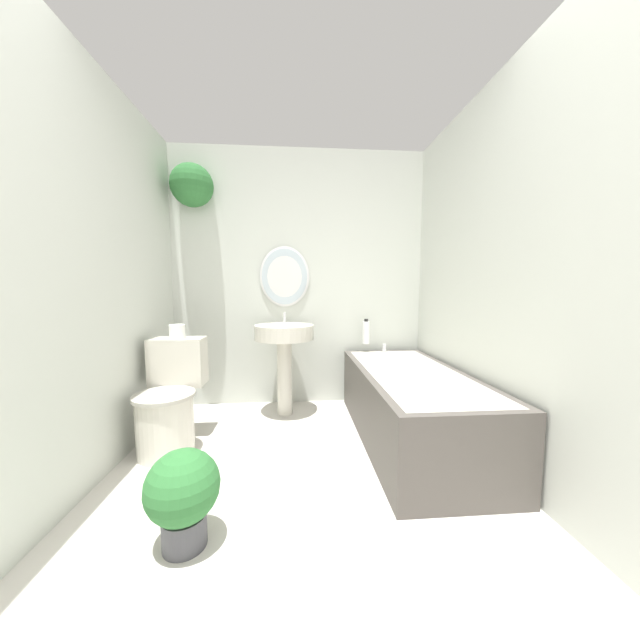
# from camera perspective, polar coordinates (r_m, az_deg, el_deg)

# --- Properties ---
(wall_back) EXTENTS (2.47, 0.36, 2.40)m
(wall_back) POSITION_cam_1_polar(r_m,az_deg,el_deg) (3.09, -5.85, 9.12)
(wall_back) COLOR silver
(wall_back) RESTS_ON ground_plane
(wall_left) EXTENTS (0.06, 2.67, 2.40)m
(wall_left) POSITION_cam_1_polar(r_m,az_deg,el_deg) (2.14, -37.49, 7.02)
(wall_left) COLOR silver
(wall_left) RESTS_ON ground_plane
(wall_right) EXTENTS (0.06, 2.67, 2.40)m
(wall_right) POSITION_cam_1_polar(r_m,az_deg,el_deg) (2.20, 30.63, 7.31)
(wall_right) COLOR silver
(wall_right) RESTS_ON ground_plane
(toilet) EXTENTS (0.39, 0.58, 0.74)m
(toilet) POSITION_cam_1_polar(r_m,az_deg,el_deg) (2.52, -25.09, -12.86)
(toilet) COLOR beige
(toilet) RESTS_ON ground_plane
(pedestal_sink) EXTENTS (0.51, 0.51, 0.89)m
(pedestal_sink) POSITION_cam_1_polar(r_m,az_deg,el_deg) (2.82, -6.35, -4.22)
(pedestal_sink) COLOR beige
(pedestal_sink) RESTS_ON ground_plane
(bathtub) EXTENTS (0.73, 1.63, 0.59)m
(bathtub) POSITION_cam_1_polar(r_m,az_deg,el_deg) (2.51, 15.85, -14.12)
(bathtub) COLOR #4C4742
(bathtub) RESTS_ON ground_plane
(shampoo_bottle) EXTENTS (0.06, 0.06, 0.24)m
(shampoo_bottle) POSITION_cam_1_polar(r_m,az_deg,el_deg) (3.07, 8.18, -2.15)
(shampoo_bottle) COLOR white
(shampoo_bottle) RESTS_ON bathtub
(potted_plant) EXTENTS (0.31, 0.31, 0.42)m
(potted_plant) POSITION_cam_1_polar(r_m,az_deg,el_deg) (1.65, -23.17, -26.37)
(potted_plant) COLOR #47474C
(potted_plant) RESTS_ON ground_plane
(toilet_paper_roll) EXTENTS (0.11, 0.11, 0.10)m
(toilet_paper_roll) POSITION_cam_1_polar(r_m,az_deg,el_deg) (2.59, -24.06, -1.84)
(toilet_paper_roll) COLOR white
(toilet_paper_roll) RESTS_ON toilet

